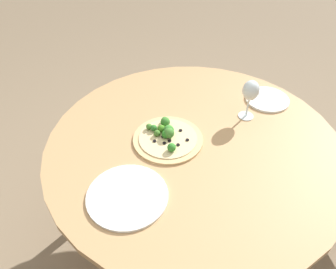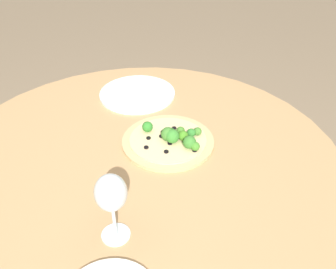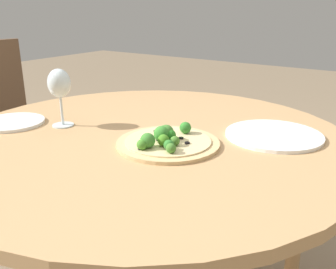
# 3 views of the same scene
# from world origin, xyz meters

# --- Properties ---
(dining_table) EXTENTS (1.18, 1.18, 0.71)m
(dining_table) POSITION_xyz_m (0.00, 0.00, 0.65)
(dining_table) COLOR tan
(dining_table) RESTS_ON ground_plane
(chair) EXTENTS (0.44, 0.44, 0.92)m
(chair) POSITION_xyz_m (0.11, 0.96, 0.48)
(chair) COLOR brown
(chair) RESTS_ON ground_plane
(pizza) EXTENTS (0.28, 0.28, 0.06)m
(pizza) POSITION_xyz_m (-0.05, -0.10, 0.73)
(pizza) COLOR tan
(pizza) RESTS_ON dining_table
(wine_glass) EXTENTS (0.07, 0.07, 0.18)m
(wine_glass) POSITION_xyz_m (-0.09, 0.27, 0.84)
(wine_glass) COLOR silver
(wine_glass) RESTS_ON dining_table
(plate_near) EXTENTS (0.28, 0.28, 0.01)m
(plate_near) POSITION_xyz_m (0.18, -0.31, 0.72)
(plate_near) COLOR white
(plate_near) RESTS_ON dining_table
(plate_far) EXTENTS (0.20, 0.20, 0.01)m
(plate_far) POSITION_xyz_m (-0.17, 0.42, 0.72)
(plate_far) COLOR white
(plate_far) RESTS_ON dining_table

